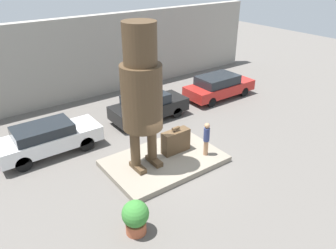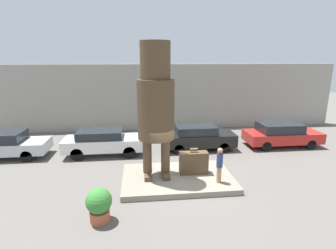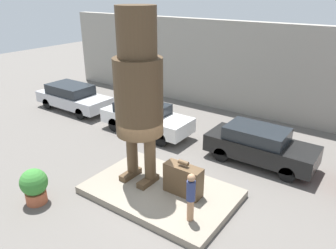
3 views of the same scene
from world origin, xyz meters
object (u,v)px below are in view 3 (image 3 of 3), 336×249
object	(u,v)px
parked_car_silver	(73,97)
parked_car_black	(260,145)
parked_car_white	(145,117)
statue_figure	(138,86)
giant_suitcase	(183,180)
planter_pot	(34,185)
tourist	(191,195)

from	to	relation	value
parked_car_silver	parked_car_black	size ratio (longest dim) A/B	1.08
parked_car_silver	parked_car_white	world-z (taller)	parked_car_silver
statue_figure	parked_car_silver	bearing A→B (deg)	155.26
giant_suitcase	planter_pot	world-z (taller)	giant_suitcase
planter_pot	giant_suitcase	bearing A→B (deg)	37.15
tourist	parked_car_silver	size ratio (longest dim) A/B	0.33
parked_car_black	planter_pot	size ratio (longest dim) A/B	3.53
parked_car_black	planter_pot	xyz separation A→B (m)	(-5.00, -6.87, -0.13)
statue_figure	giant_suitcase	world-z (taller)	statue_figure
parked_car_white	giant_suitcase	bearing A→B (deg)	-38.60
statue_figure	parked_car_black	distance (m)	5.71
parked_car_silver	giant_suitcase	bearing A→B (deg)	-20.52
giant_suitcase	parked_car_black	xyz separation A→B (m)	(1.11, 3.93, 0.02)
giant_suitcase	parked_car_white	bearing A→B (deg)	141.40
statue_figure	parked_car_silver	xyz separation A→B (m)	(-8.35, 3.85, -2.92)
parked_car_black	tourist	bearing A→B (deg)	-92.33
parked_car_black	planter_pot	distance (m)	8.50
giant_suitcase	planter_pot	distance (m)	4.87
tourist	parked_car_white	xyz separation A→B (m)	(-5.44, 4.62, -0.30)
parked_car_silver	parked_car_white	size ratio (longest dim) A/B	1.02
parked_car_silver	planter_pot	size ratio (longest dim) A/B	3.81
giant_suitcase	planter_pot	bearing A→B (deg)	-142.85
tourist	parked_car_silver	xyz separation A→B (m)	(-10.99, 4.78, -0.31)
tourist	parked_car_white	bearing A→B (deg)	139.62
parked_car_silver	parked_car_white	bearing A→B (deg)	-1.62
parked_car_white	statue_figure	bearing A→B (deg)	-52.81
statue_figure	tourist	size ratio (longest dim) A/B	3.79
parked_car_white	tourist	bearing A→B (deg)	-40.38
parked_car_silver	parked_car_black	xyz separation A→B (m)	(11.19, 0.16, 0.01)
tourist	parked_car_white	size ratio (longest dim) A/B	0.34
tourist	planter_pot	world-z (taller)	tourist
giant_suitcase	parked_car_silver	bearing A→B (deg)	159.48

